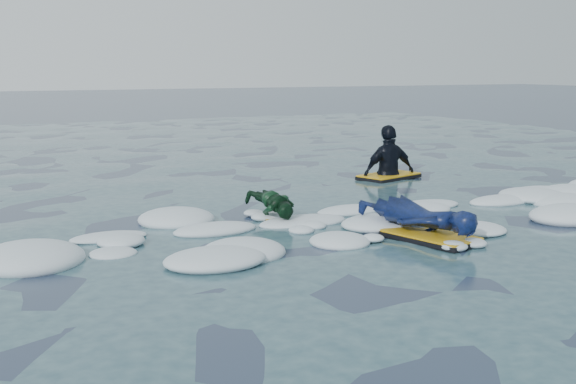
# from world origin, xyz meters

# --- Properties ---
(ground) EXTENTS (120.00, 120.00, 0.00)m
(ground) POSITION_xyz_m (0.00, 0.00, 0.00)
(ground) COLOR #19253C
(ground) RESTS_ON ground
(foam_band) EXTENTS (12.00, 3.10, 0.30)m
(foam_band) POSITION_xyz_m (0.00, 1.03, 0.00)
(foam_band) COLOR silver
(foam_band) RESTS_ON ground
(prone_woman_unit) EXTENTS (0.98, 1.88, 0.47)m
(prone_woman_unit) POSITION_xyz_m (1.11, -0.03, 0.24)
(prone_woman_unit) COLOR black
(prone_woman_unit) RESTS_ON ground
(prone_child_unit) EXTENTS (0.61, 1.16, 0.43)m
(prone_child_unit) POSITION_xyz_m (-0.16, 1.63, 0.22)
(prone_child_unit) COLOR black
(prone_child_unit) RESTS_ON ground
(waiting_rider_unit) EXTENTS (1.41, 1.05, 1.89)m
(waiting_rider_unit) POSITION_xyz_m (3.45, 4.18, 0.09)
(waiting_rider_unit) COLOR black
(waiting_rider_unit) RESTS_ON ground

